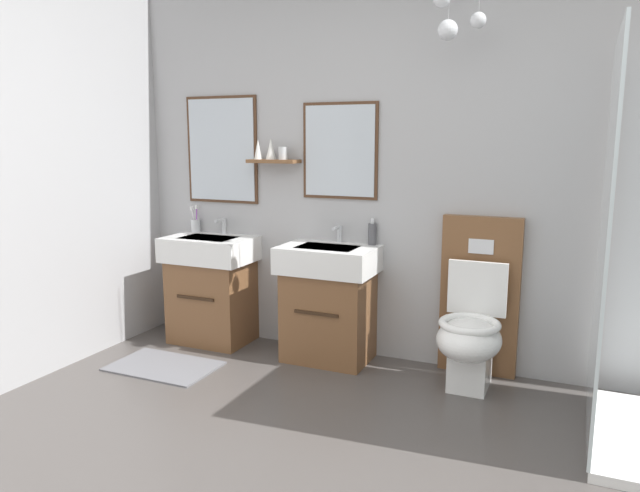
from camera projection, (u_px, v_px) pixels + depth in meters
wall_back at (425, 151)px, 3.78m from camera, size 4.42×0.52×2.77m
bath_mat at (164, 366)px, 3.87m from camera, size 0.68×0.44×0.01m
vanity_sink_left at (212, 286)px, 4.32m from camera, size 0.62×0.46×0.77m
tap_on_left_sink at (223, 224)px, 4.39m from camera, size 0.03×0.13×0.11m
vanity_sink_right at (329, 300)px, 3.95m from camera, size 0.62×0.46×0.77m
tap_on_right_sink at (338, 232)px, 4.02m from camera, size 0.03×0.13×0.11m
toilet at (474, 323)px, 3.57m from camera, size 0.48×0.62×1.00m
toothbrush_cup at (196, 225)px, 4.47m from camera, size 0.07×0.07×0.20m
soap_dispenser at (372, 234)px, 3.92m from camera, size 0.06×0.06×0.18m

